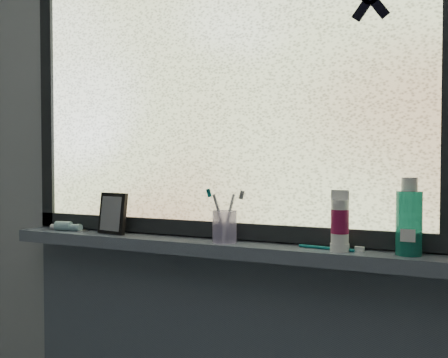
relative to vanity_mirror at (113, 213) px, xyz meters
name	(u,v)px	position (x,y,z in m)	size (l,w,h in m)	color
wall_back	(241,167)	(0.44, 0.08, 0.16)	(3.00, 0.01, 2.50)	#9EA3A8
windowsill	(232,249)	(0.44, 0.00, -0.09)	(1.62, 0.14, 0.04)	#4F5869
window_pane	(239,77)	(0.44, 0.06, 0.44)	(1.50, 0.01, 1.00)	silver
frame_bottom	(238,231)	(0.44, 0.05, -0.04)	(1.60, 0.03, 0.05)	black
frame_left	(49,92)	(-0.33, 0.05, 0.44)	(0.05, 0.03, 1.10)	black
vanity_mirror	(113,213)	(0.00, 0.00, 0.00)	(0.11, 0.06, 0.14)	black
toothpaste_tube	(68,226)	(-0.20, -0.01, -0.05)	(0.18, 0.04, 0.03)	silver
toothbrush_cup	(225,227)	(0.43, -0.01, -0.02)	(0.07, 0.07, 0.10)	#B1A5DA
toothbrush_lying	(326,247)	(0.74, 0.00, -0.06)	(0.20, 0.02, 0.01)	#0C6A6E
mouthwash_bottle	(409,216)	(0.95, 0.00, 0.03)	(0.07, 0.07, 0.17)	#1C957D
cream_tube	(340,219)	(0.78, -0.01, 0.02)	(0.05, 0.05, 0.12)	silver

